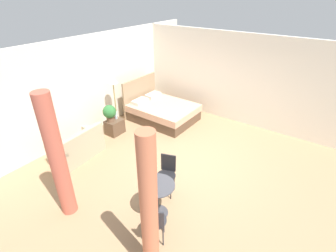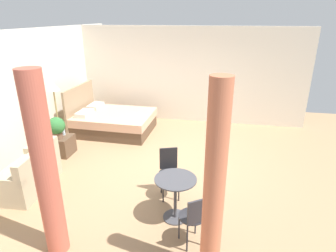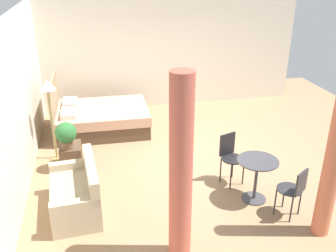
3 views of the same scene
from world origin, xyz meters
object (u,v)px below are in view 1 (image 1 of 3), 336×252
Objects in this scene: vase at (116,115)px; balcony_table at (158,194)px; cafe_chair_near_couch at (167,171)px; potted_plant at (110,112)px; couch at (78,148)px; floor_lamp at (113,85)px; nightstand at (115,127)px; cafe_chair_near_window at (155,222)px; bed at (162,111)px.

balcony_table reaches higher than vase.
cafe_chair_near_couch is at bearing 19.33° from balcony_table.
balcony_table is (-1.87, -3.01, -0.05)m from vase.
vase is at bearing -4.18° from potted_plant.
floor_lamp reaches higher than couch.
couch is 1.44m from nightstand.
couch is at bearing 74.96° from cafe_chair_near_window.
vase is 3.05m from cafe_chair_near_couch.
balcony_table reaches higher than nightstand.
cafe_chair_near_couch is at bearing 26.35° from cafe_chair_near_window.
cafe_chair_near_window is at bearing -146.57° from balcony_table.
potted_plant is 2.99m from cafe_chair_near_couch.
floor_lamp is at bearing 142.36° from bed.
couch is 2.64× the size of potted_plant.
bed is 4.14× the size of potted_plant.
bed is at bearing -20.91° from nightstand.
potted_plant is at bearing 6.90° from couch.
potted_plant is 2.27× the size of vase.
bed is 1.30× the size of floor_lamp.
floor_lamp is at bearing 37.50° from nightstand.
couch is at bearing 170.86° from bed.
nightstand is at bearing -21.63° from potted_plant.
nightstand is 1.26m from floor_lamp.
nightstand is 0.31× the size of floor_lamp.
potted_plant is (1.33, 0.16, 0.45)m from couch.
nightstand is 2.25× the size of vase.
nightstand is at bearing 67.92° from cafe_chair_near_couch.
nightstand is at bearing -168.89° from vase.
vase is (0.22, -0.02, -0.18)m from potted_plant.
potted_plant is at bearing 69.98° from cafe_chair_near_couch.
cafe_chair_near_window reaches higher than balcony_table.
cafe_chair_near_window is at bearing -144.85° from bed.
bed is 1.71m from nightstand.
floor_lamp reaches higher than cafe_chair_near_couch.
vase is at bearing -134.73° from floor_lamp.
cafe_chair_near_couch is (-1.24, -2.79, -0.01)m from vase.
potted_plant reaches higher than cafe_chair_near_couch.
cafe_chair_near_window is (-0.87, -3.23, 0.22)m from couch.
bed reaches higher than potted_plant.
cafe_chair_near_window is at bearing -153.65° from cafe_chair_near_couch.
couch is 3.35m from cafe_chair_near_window.
floor_lamp is 4.03m from balcony_table.
cafe_chair_near_window is at bearing -105.04° from couch.
potted_plant reaches higher than balcony_table.
bed is 1.86m from potted_plant.
cafe_chair_near_window is (-2.42, -3.37, -0.05)m from vase.
nightstand is at bearing 159.09° from bed.
potted_plant is 3.45m from balcony_table.
potted_plant is (-1.69, 0.65, 0.43)m from bed.
cafe_chair_near_window is at bearing -126.46° from floor_lamp.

